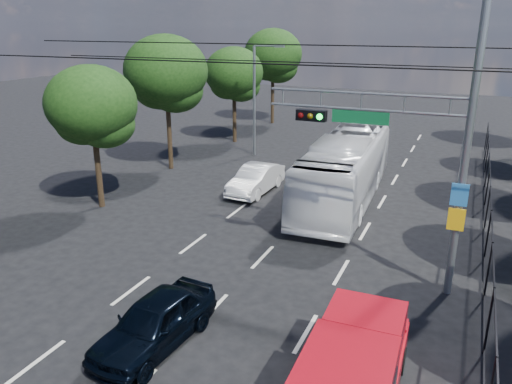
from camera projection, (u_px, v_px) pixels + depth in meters
The scene contains 13 objects.
lane_markings at pixel (311, 206), 23.88m from camera, with size 6.12×38.00×0.01m.
signal_mast at pixel (425, 131), 14.99m from camera, with size 6.43×0.39×9.50m.
streetlight_left at pixel (257, 95), 31.97m from camera, with size 2.09×0.22×7.08m.
utility_wires at pixel (273, 56), 17.09m from camera, with size 22.00×5.04×0.74m.
fence_right at pixel (488, 224), 19.09m from camera, with size 0.06×34.03×2.00m.
tree_left_b at pixel (93, 111), 22.44m from camera, with size 4.08×4.08×6.63m.
tree_left_c at pixel (167, 77), 28.49m from camera, with size 4.80×4.80×7.80m.
tree_left_d at pixel (234, 77), 35.50m from camera, with size 4.20×4.20×6.83m.
tree_left_e at pixel (273, 58), 42.27m from camera, with size 4.92×4.92×7.99m.
red_pickup at pixel (354, 369), 11.06m from camera, with size 2.03×5.24×1.93m.
navy_hatchback at pixel (155, 322), 13.37m from camera, with size 1.66×4.13×1.41m, color black.
white_bus at pixel (345, 169), 24.15m from camera, with size 2.71×11.60×3.23m, color white.
white_van at pixel (256, 179), 25.66m from camera, with size 1.49×4.27×1.41m, color white.
Camera 1 is at (6.52, -7.61, 8.28)m, focal length 35.00 mm.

